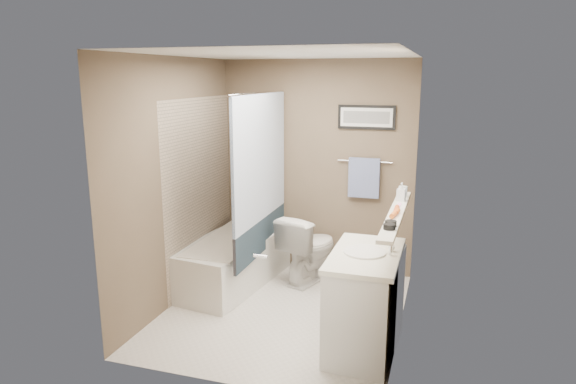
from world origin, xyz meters
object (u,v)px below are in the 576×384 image
(toilet, at_px, (309,248))
(glass_jar, at_px, (403,191))
(soap_bottle, at_px, (401,192))
(candle_bowl_far, at_px, (391,223))
(bathtub, at_px, (232,261))
(candle_bowl_near, at_px, (389,227))
(vanity, at_px, (365,304))
(hair_brush_front, at_px, (395,213))
(hair_brush_back, at_px, (396,210))

(toilet, distance_m, glass_jar, 1.34)
(toilet, distance_m, soap_bottle, 1.41)
(glass_jar, bearing_deg, candle_bowl_far, -90.00)
(bathtub, distance_m, toilet, 0.86)
(bathtub, bearing_deg, toilet, 30.98)
(candle_bowl_near, bearing_deg, toilet, 123.96)
(bathtub, relative_size, vanity, 1.67)
(glass_jar, bearing_deg, bathtub, 177.72)
(vanity, distance_m, candle_bowl_near, 0.79)
(hair_brush_front, bearing_deg, candle_bowl_far, -90.00)
(toilet, xyz_separation_m, hair_brush_back, (1.01, -1.00, 0.76))
(candle_bowl_far, xyz_separation_m, glass_jar, (0.00, 1.00, 0.03))
(toilet, relative_size, candle_bowl_far, 8.41)
(candle_bowl_near, height_order, soap_bottle, soap_bottle)
(glass_jar, bearing_deg, hair_brush_back, -90.00)
(toilet, distance_m, vanity, 1.52)
(soap_bottle, bearing_deg, hair_brush_back, -90.00)
(vanity, relative_size, glass_jar, 9.00)
(candle_bowl_far, bearing_deg, vanity, 147.48)
(glass_jar, xyz_separation_m, soap_bottle, (0.00, -0.16, 0.03))
(toilet, xyz_separation_m, glass_jar, (1.01, -0.40, 0.79))
(vanity, bearing_deg, hair_brush_front, 47.51)
(bathtub, distance_m, soap_bottle, 2.03)
(candle_bowl_near, height_order, glass_jar, glass_jar)
(toilet, xyz_separation_m, soap_bottle, (1.01, -0.56, 0.82))
(vanity, distance_m, hair_brush_back, 0.81)
(glass_jar, distance_m, soap_bottle, 0.16)
(candle_bowl_near, relative_size, candle_bowl_far, 1.00)
(vanity, distance_m, soap_bottle, 1.09)
(hair_brush_back, bearing_deg, toilet, 135.13)
(candle_bowl_far, distance_m, glass_jar, 1.00)
(candle_bowl_far, distance_m, soap_bottle, 0.84)
(hair_brush_front, bearing_deg, candle_bowl_near, -90.00)
(bathtub, distance_m, candle_bowl_near, 2.30)
(candle_bowl_near, relative_size, hair_brush_back, 0.41)
(toilet, distance_m, hair_brush_front, 1.67)
(hair_brush_back, relative_size, soap_bottle, 1.34)
(candle_bowl_near, bearing_deg, soap_bottle, 90.00)
(vanity, distance_m, candle_bowl_far, 0.77)
(candle_bowl_near, bearing_deg, hair_brush_back, 90.00)
(bathtub, xyz_separation_m, hair_brush_back, (1.79, -0.67, 0.89))
(candle_bowl_far, bearing_deg, candle_bowl_near, -90.00)
(hair_brush_front, distance_m, hair_brush_back, 0.10)
(candle_bowl_far, bearing_deg, hair_brush_back, 90.00)
(bathtub, relative_size, glass_jar, 15.00)
(toilet, height_order, candle_bowl_near, candle_bowl_near)
(toilet, relative_size, candle_bowl_near, 8.41)
(hair_brush_front, bearing_deg, toilet, 132.33)
(vanity, bearing_deg, toilet, 125.73)
(hair_brush_front, height_order, hair_brush_back, same)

